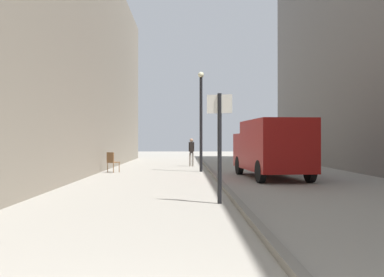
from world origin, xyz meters
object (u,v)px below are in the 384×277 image
Objects in this scene: delivery_van at (271,147)px; lamp_post at (201,115)px; street_sign_post at (220,138)px; pedestrian_main_foreground at (191,150)px; cafe_chair_near_window at (112,161)px.

lamp_post reaches higher than delivery_van.
delivery_van is at bearing -97.84° from street_sign_post.
delivery_van is 4.52m from lamp_post.
pedestrian_main_foreground is 13.53m from street_sign_post.
street_sign_post is at bearing -117.03° from delivery_van.
pedestrian_main_foreground is 0.62× the size of street_sign_post.
pedestrian_main_foreground is 0.31× the size of delivery_van.
street_sign_post is 10.16m from cafe_chair_near_window.
pedestrian_main_foreground is at bearing 84.15° from cafe_chair_near_window.
street_sign_post reaches higher than delivery_van.
pedestrian_main_foreground reaches higher than cafe_chair_near_window.
cafe_chair_near_window is at bearing -174.26° from lamp_post.
delivery_van is 1.98× the size of street_sign_post.
lamp_post reaches higher than pedestrian_main_foreground.
cafe_chair_near_window is at bearing 48.00° from pedestrian_main_foreground.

